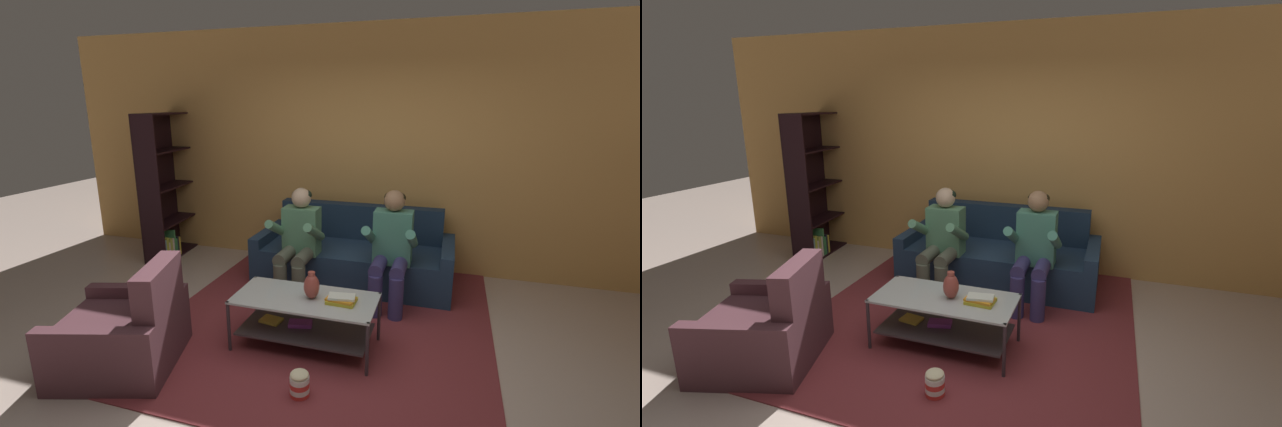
# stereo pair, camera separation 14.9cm
# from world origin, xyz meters

# --- Properties ---
(ground) EXTENTS (16.80, 16.80, 0.00)m
(ground) POSITION_xyz_m (0.00, 0.00, 0.00)
(ground) COLOR #BEA89C
(back_partition) EXTENTS (8.40, 0.12, 2.90)m
(back_partition) POSITION_xyz_m (0.00, 2.46, 1.45)
(back_partition) COLOR tan
(back_partition) RESTS_ON ground
(couch) EXTENTS (2.20, 0.90, 0.84)m
(couch) POSITION_xyz_m (-0.07, 1.86, 0.28)
(couch) COLOR navy
(couch) RESTS_ON ground
(person_seated_left) EXTENTS (0.50, 0.58, 1.14)m
(person_seated_left) POSITION_xyz_m (-0.56, 1.33, 0.63)
(person_seated_left) COLOR #575B4A
(person_seated_left) RESTS_ON ground
(person_seated_right) EXTENTS (0.50, 0.58, 1.18)m
(person_seated_right) POSITION_xyz_m (0.42, 1.33, 0.64)
(person_seated_right) COLOR navy
(person_seated_right) RESTS_ON ground
(coffee_table) EXTENTS (1.18, 0.55, 0.45)m
(coffee_table) POSITION_xyz_m (-0.15, 0.36, 0.30)
(coffee_table) COLOR #B3BBBC
(coffee_table) RESTS_ON ground
(area_rug) EXTENTS (3.00, 3.44, 0.01)m
(area_rug) POSITION_xyz_m (-0.11, 0.99, 0.01)
(area_rug) COLOR maroon
(area_rug) RESTS_ON ground
(vase) EXTENTS (0.13, 0.13, 0.23)m
(vase) POSITION_xyz_m (-0.09, 0.37, 0.56)
(vase) COLOR brown
(vase) RESTS_ON coffee_table
(book_stack) EXTENTS (0.24, 0.19, 0.07)m
(book_stack) POSITION_xyz_m (0.17, 0.36, 0.48)
(book_stack) COLOR gold
(book_stack) RESTS_ON coffee_table
(bookshelf) EXTENTS (0.41, 1.03, 1.88)m
(bookshelf) POSITION_xyz_m (-2.66, 1.97, 0.79)
(bookshelf) COLOR black
(bookshelf) RESTS_ON ground
(armchair) EXTENTS (1.04, 1.05, 0.85)m
(armchair) POSITION_xyz_m (-1.40, -0.30, 0.27)
(armchair) COLOR #4D2A31
(armchair) RESTS_ON ground
(popcorn_tub) EXTENTS (0.14, 0.14, 0.20)m
(popcorn_tub) POSITION_xyz_m (0.03, -0.26, 0.10)
(popcorn_tub) COLOR red
(popcorn_tub) RESTS_ON ground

